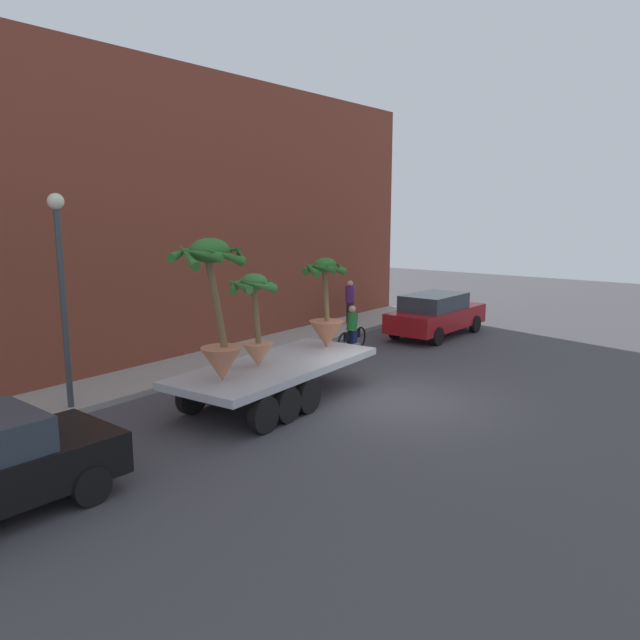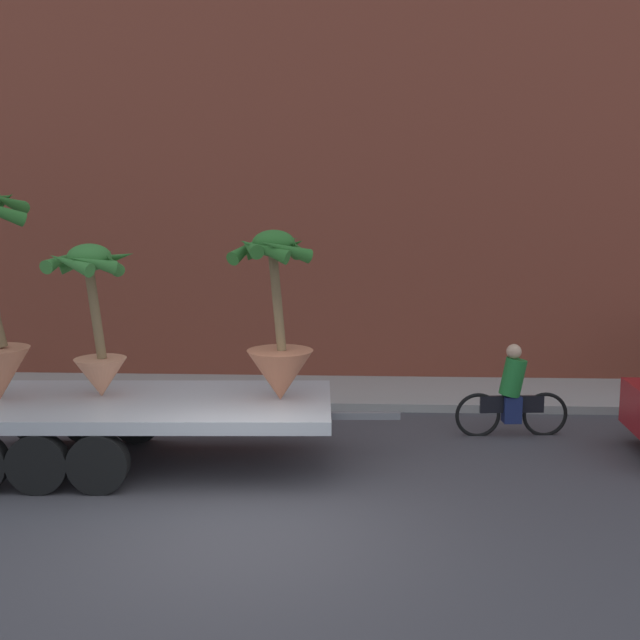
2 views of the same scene
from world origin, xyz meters
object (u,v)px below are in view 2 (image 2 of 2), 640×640
(flatbed_trailer, at_px, (116,414))
(cyclist, at_px, (512,395))
(potted_palm_rear, at_px, (277,331))
(potted_palm_middle, at_px, (95,317))

(flatbed_trailer, relative_size, cyclist, 3.63)
(cyclist, bearing_deg, flatbed_trailer, -164.07)
(flatbed_trailer, distance_m, cyclist, 6.19)
(flatbed_trailer, bearing_deg, cyclist, 15.93)
(potted_palm_rear, distance_m, cyclist, 4.19)
(flatbed_trailer, xyz_separation_m, potted_palm_rear, (2.32, 0.08, 1.22))
(flatbed_trailer, bearing_deg, potted_palm_rear, 1.98)
(potted_palm_rear, bearing_deg, cyclist, 24.01)
(flatbed_trailer, xyz_separation_m, cyclist, (5.96, 1.70, -0.09))
(potted_palm_rear, relative_size, potted_palm_middle, 1.09)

